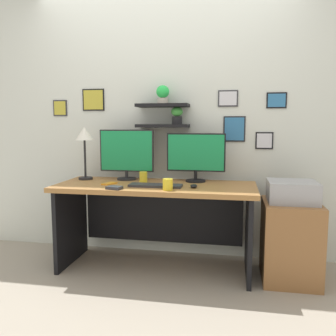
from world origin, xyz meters
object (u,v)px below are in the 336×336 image
object	(u,v)px
computer_mouse	(194,186)
desk_lamp	(84,139)
monitor_left	(127,153)
pen_cup	(143,177)
scissors_tray	(114,188)
desk	(157,206)
coffee_mug	(168,184)
keyboard	(155,185)
printer	(292,192)
drawer_cabinet	(290,241)
monitor_right	(196,155)
cell_phone	(109,184)

from	to	relation	value
computer_mouse	desk_lamp	world-z (taller)	desk_lamp
monitor_left	desk_lamp	size ratio (longest dim) A/B	1.05
pen_cup	scissors_tray	xyz separation A→B (m)	(-0.15, -0.33, -0.04)
desk	coffee_mug	xyz separation A→B (m)	(0.15, -0.29, 0.25)
desk_lamp	coffee_mug	distance (m)	1.01
desk	computer_mouse	bearing A→B (deg)	-25.08
keyboard	desk_lamp	xyz separation A→B (m)	(-0.73, 0.26, 0.37)
monitor_left	pen_cup	xyz separation A→B (m)	(0.20, -0.17, -0.20)
pen_cup	printer	world-z (taller)	pen_cup
desk	keyboard	xyz separation A→B (m)	(0.02, -0.16, 0.22)
desk_lamp	scissors_tray	bearing A→B (deg)	-45.11
keyboard	drawer_cabinet	world-z (taller)	keyboard
keyboard	desk	bearing A→B (deg)	98.18
desk_lamp	printer	world-z (taller)	desk_lamp
monitor_left	desk_lamp	world-z (taller)	desk_lamp
desk	keyboard	size ratio (longest dim) A/B	3.89
desk	desk_lamp	bearing A→B (deg)	171.91
desk	monitor_right	distance (m)	0.57
keyboard	cell_phone	xyz separation A→B (m)	(-0.42, 0.05, -0.01)
monitor_right	coffee_mug	xyz separation A→B (m)	(-0.17, -0.46, -0.19)
pen_cup	cell_phone	bearing A→B (deg)	-158.57
desk	coffee_mug	distance (m)	0.42
desk_lamp	computer_mouse	bearing A→B (deg)	-13.94
desk	cell_phone	xyz separation A→B (m)	(-0.40, -0.11, 0.21)
monitor_right	coffee_mug	bearing A→B (deg)	-110.60
monitor_left	cell_phone	distance (m)	0.37
coffee_mug	printer	world-z (taller)	coffee_mug
computer_mouse	pen_cup	distance (m)	0.49
monitor_right	printer	distance (m)	0.87
monitor_left	scissors_tray	distance (m)	0.55
monitor_left	pen_cup	bearing A→B (deg)	-39.42
desk_lamp	printer	distance (m)	1.89
printer	monitor_right	bearing A→B (deg)	163.31
desk_lamp	cell_phone	bearing A→B (deg)	-34.32
desk	drawer_cabinet	world-z (taller)	desk
cell_phone	scissors_tray	bearing A→B (deg)	-40.83
desk_lamp	pen_cup	xyz separation A→B (m)	(0.59, -0.11, -0.33)
scissors_tray	desk	bearing A→B (deg)	50.68
pen_cup	coffee_mug	bearing A→B (deg)	-46.65
monitor_right	coffee_mug	world-z (taller)	monitor_right
desk	drawer_cabinet	xyz separation A→B (m)	(1.12, -0.08, -0.22)
desk_lamp	cell_phone	distance (m)	0.54
desk	keyboard	bearing A→B (deg)	-81.82
coffee_mug	printer	bearing A→B (deg)	12.51
printer	coffee_mug	bearing A→B (deg)	-167.49
computer_mouse	printer	world-z (taller)	printer
coffee_mug	printer	size ratio (longest dim) A/B	0.24
cell_phone	drawer_cabinet	world-z (taller)	cell_phone
desk	computer_mouse	distance (m)	0.44
keyboard	printer	xyz separation A→B (m)	(1.10, 0.08, -0.03)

